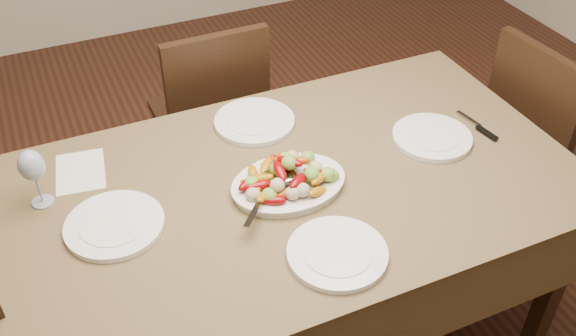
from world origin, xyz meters
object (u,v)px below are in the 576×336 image
(chair_far, at_px, (207,116))
(plate_near, at_px, (337,254))
(plate_left, at_px, (115,225))
(plate_right, at_px, (432,138))
(serving_platter, at_px, (288,185))
(plate_far, at_px, (254,122))
(dining_table, at_px, (288,266))
(wine_glass, at_px, (35,176))
(chair_right, at_px, (552,143))

(chair_far, height_order, plate_near, chair_far)
(plate_left, bearing_deg, plate_right, -0.93)
(serving_platter, xyz_separation_m, plate_left, (-0.53, 0.05, -0.00))
(plate_right, bearing_deg, plate_far, 147.00)
(dining_table, height_order, chair_far, chair_far)
(chair_far, distance_m, wine_glass, 1.03)
(serving_platter, bearing_deg, chair_right, 5.29)
(chair_right, height_order, serving_platter, chair_right)
(chair_right, xyz_separation_m, wine_glass, (-1.94, 0.13, 0.39))
(plate_right, bearing_deg, plate_left, 179.07)
(serving_platter, height_order, plate_left, serving_platter)
(chair_far, bearing_deg, dining_table, 89.23)
(dining_table, distance_m, chair_right, 1.24)
(serving_platter, bearing_deg, plate_right, 3.26)
(plate_far, xyz_separation_m, wine_glass, (-0.73, -0.12, 0.09))
(dining_table, xyz_separation_m, plate_near, (-0.00, -0.33, 0.39))
(serving_platter, bearing_deg, wine_glass, 160.85)
(plate_right, distance_m, plate_far, 0.61)
(dining_table, bearing_deg, chair_far, 89.85)
(chair_right, bearing_deg, plate_far, 73.94)
(plate_right, bearing_deg, chair_right, 6.88)
(dining_table, bearing_deg, plate_near, -90.42)
(plate_far, bearing_deg, dining_table, -94.19)
(plate_near, bearing_deg, dining_table, 89.58)
(plate_right, relative_size, plate_near, 0.96)
(chair_right, relative_size, plate_right, 3.55)
(dining_table, xyz_separation_m, plate_far, (0.03, 0.34, 0.39))
(chair_right, relative_size, plate_far, 3.37)
(chair_right, height_order, plate_left, chair_right)
(serving_platter, bearing_deg, dining_table, 69.33)
(plate_left, height_order, plate_far, same)
(chair_right, bearing_deg, chair_far, 53.66)
(chair_right, bearing_deg, plate_right, 92.53)
(serving_platter, bearing_deg, chair_far, 89.30)
(serving_platter, height_order, plate_far, serving_platter)
(chair_right, bearing_deg, plate_left, 87.80)
(plate_far, bearing_deg, wine_glass, -170.59)
(plate_near, height_order, wine_glass, wine_glass)
(plate_right, xyz_separation_m, plate_near, (-0.54, -0.34, 0.00))
(chair_far, relative_size, plate_far, 3.37)
(dining_table, bearing_deg, chair_right, 4.30)
(serving_platter, distance_m, wine_glass, 0.75)
(chair_far, distance_m, plate_left, 1.03)
(chair_far, bearing_deg, plate_near, 89.15)
(chair_right, height_order, wine_glass, wine_glass)
(dining_table, bearing_deg, plate_left, 177.18)
(serving_platter, bearing_deg, plate_far, 84.76)
(plate_left, bearing_deg, wine_glass, 131.78)
(plate_right, xyz_separation_m, plate_far, (-0.51, 0.33, 0.00))
(dining_table, distance_m, plate_left, 0.66)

